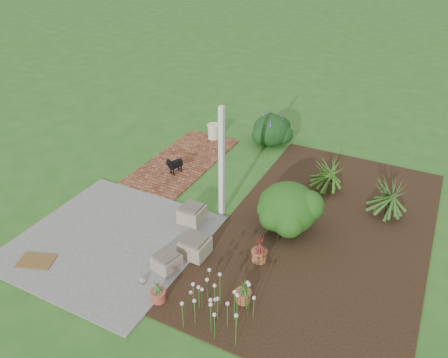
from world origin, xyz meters
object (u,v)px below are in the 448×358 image
at_px(stone_trough_near, 167,262).
at_px(evergreen_shrub, 288,206).
at_px(cream_ceramic_urn, 213,132).
at_px(black_dog, 174,164).

xyz_separation_m(stone_trough_near, evergreen_shrub, (1.51, 2.19, 0.36)).
distance_m(cream_ceramic_urn, evergreen_shrub, 4.52).
bearing_deg(black_dog, cream_ceramic_urn, 111.37).
relative_size(stone_trough_near, evergreen_shrub, 0.35).
distance_m(stone_trough_near, black_dog, 3.47).
bearing_deg(cream_ceramic_urn, stone_trough_near, -70.55).
bearing_deg(black_dog, stone_trough_near, -40.59).
bearing_deg(stone_trough_near, black_dog, 120.34).
height_order(black_dog, cream_ceramic_urn, black_dog).
height_order(stone_trough_near, evergreen_shrub, evergreen_shrub).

